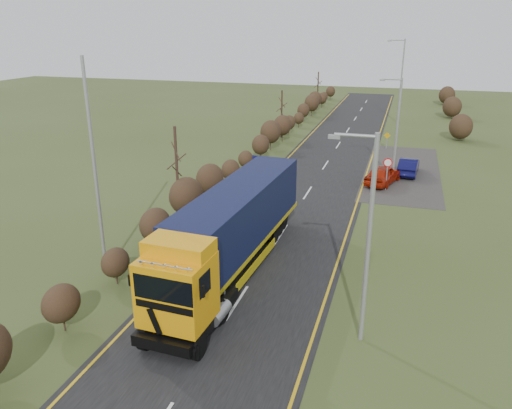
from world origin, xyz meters
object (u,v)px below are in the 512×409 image
object	(u,v)px
car_red_hatchback	(383,175)
streetlight_near	(367,234)
car_blue_sedan	(409,166)
lorry	(232,228)
speed_sign	(387,168)

from	to	relation	value
car_red_hatchback	streetlight_near	size ratio (longest dim) A/B	0.53
car_blue_sedan	streetlight_near	distance (m)	24.65
lorry	streetlight_near	xyz separation A→B (m)	(6.59, -3.90, 2.11)
lorry	streetlight_near	distance (m)	7.94
car_red_hatchback	streetlight_near	xyz separation A→B (m)	(0.32, -21.08, 3.75)
lorry	speed_sign	world-z (taller)	lorry
streetlight_near	car_red_hatchback	bearing A→B (deg)	90.87
car_blue_sedan	car_red_hatchback	bearing A→B (deg)	64.69
lorry	car_blue_sedan	world-z (taller)	lorry
lorry	car_blue_sedan	xyz separation A→B (m)	(8.14, 20.41, -1.70)
speed_sign	streetlight_near	bearing A→B (deg)	-90.01
car_red_hatchback	streetlight_near	distance (m)	21.41
car_red_hatchback	speed_sign	distance (m)	1.88
lorry	streetlight_near	bearing A→B (deg)	-27.26
car_red_hatchback	speed_sign	xyz separation A→B (m)	(0.32, -1.56, 0.99)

